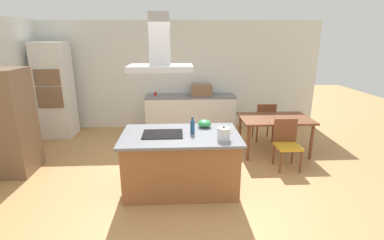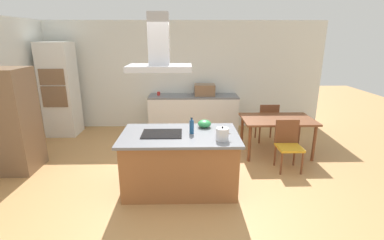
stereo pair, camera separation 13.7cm
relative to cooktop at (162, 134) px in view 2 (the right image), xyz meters
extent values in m
plane|color=tan|center=(0.27, 1.50, -0.91)|extent=(16.00, 16.00, 0.00)
cube|color=silver|center=(0.27, 3.25, 0.44)|extent=(7.20, 0.10, 2.70)
cube|color=#995B33|center=(0.27, 0.00, -0.48)|extent=(1.68, 0.97, 0.86)
cube|color=slate|center=(0.27, 0.00, -0.03)|extent=(1.78, 1.07, 0.04)
cube|color=black|center=(0.00, 0.00, 0.00)|extent=(0.60, 0.44, 0.01)
cylinder|color=silver|center=(0.88, -0.28, 0.08)|extent=(0.18, 0.18, 0.18)
sphere|color=black|center=(0.88, -0.28, 0.19)|extent=(0.03, 0.03, 0.03)
cone|color=silver|center=(0.99, -0.28, 0.09)|extent=(0.06, 0.03, 0.04)
cylinder|color=navy|center=(0.45, 0.02, 0.09)|extent=(0.07, 0.07, 0.20)
cylinder|color=navy|center=(0.45, 0.02, 0.22)|extent=(0.03, 0.03, 0.04)
cylinder|color=black|center=(0.45, 0.02, 0.24)|extent=(0.03, 0.03, 0.01)
ellipsoid|color=#33934C|center=(0.66, 0.32, 0.05)|extent=(0.22, 0.22, 0.12)
cube|color=silver|center=(0.55, 2.88, -0.48)|extent=(2.22, 0.62, 0.86)
cube|color=slate|center=(0.55, 2.88, -0.03)|extent=(2.22, 0.62, 0.04)
cube|color=brown|center=(0.83, 2.88, 0.13)|extent=(0.50, 0.38, 0.28)
cylinder|color=red|center=(-0.32, 2.92, 0.04)|extent=(0.08, 0.08, 0.09)
cube|color=silver|center=(-2.63, 2.65, 0.19)|extent=(0.70, 0.64, 2.20)
cube|color=brown|center=(-2.63, 2.32, 0.54)|extent=(0.56, 0.02, 0.36)
cube|color=brown|center=(-2.63, 2.32, 0.09)|extent=(0.56, 0.02, 0.48)
cube|color=brown|center=(-2.71, 0.71, 0.00)|extent=(0.80, 0.70, 1.82)
cube|color=brown|center=(2.19, 1.32, -0.18)|extent=(1.40, 0.90, 0.04)
cylinder|color=brown|center=(1.57, 0.95, -0.55)|extent=(0.06, 0.06, 0.71)
cylinder|color=brown|center=(2.81, 0.95, -0.55)|extent=(0.06, 0.06, 0.71)
cylinder|color=brown|center=(1.57, 1.69, -0.55)|extent=(0.06, 0.06, 0.71)
cylinder|color=brown|center=(2.81, 1.69, -0.55)|extent=(0.06, 0.06, 0.71)
cube|color=gold|center=(2.19, 0.57, -0.48)|extent=(0.42, 0.42, 0.04)
cube|color=brown|center=(2.19, 0.76, -0.24)|extent=(0.42, 0.04, 0.44)
cylinder|color=brown|center=(2.37, 0.39, -0.70)|extent=(0.04, 0.04, 0.41)
cylinder|color=brown|center=(2.01, 0.39, -0.70)|extent=(0.04, 0.04, 0.41)
cylinder|color=brown|center=(2.37, 0.75, -0.70)|extent=(0.04, 0.04, 0.41)
cylinder|color=brown|center=(2.01, 0.75, -0.70)|extent=(0.04, 0.04, 0.41)
cube|color=gold|center=(2.19, 2.07, -0.48)|extent=(0.42, 0.42, 0.04)
cube|color=brown|center=(2.19, 1.88, -0.24)|extent=(0.42, 0.04, 0.44)
cylinder|color=brown|center=(2.01, 2.25, -0.70)|extent=(0.04, 0.04, 0.41)
cylinder|color=brown|center=(2.37, 2.25, -0.70)|extent=(0.04, 0.04, 0.41)
cylinder|color=brown|center=(2.01, 1.89, -0.70)|extent=(0.04, 0.04, 0.41)
cylinder|color=brown|center=(2.37, 1.89, -0.70)|extent=(0.04, 0.04, 0.41)
cube|color=#ADADB2|center=(0.00, 0.00, 0.98)|extent=(0.90, 0.55, 0.08)
cube|color=#ADADB2|center=(0.00, 0.00, 1.37)|extent=(0.28, 0.24, 0.70)
camera|label=1|loc=(0.24, -3.98, 1.40)|focal=26.14mm
camera|label=2|loc=(0.37, -3.99, 1.40)|focal=26.14mm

